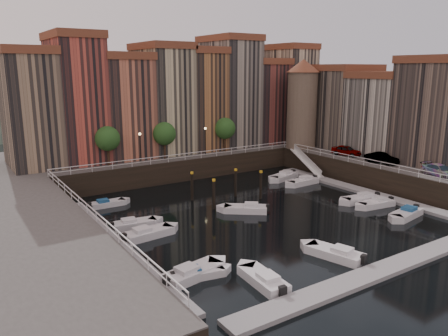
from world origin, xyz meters
TOP-DOWN VIEW (x-y plane):
  - ground at (0.00, 0.00)m, footprint 200.00×200.00m
  - quay_far at (0.00, 26.00)m, footprint 80.00×20.00m
  - quay_right at (28.00, -2.00)m, footprint 20.00×36.00m
  - dock_left at (-16.20, -1.00)m, footprint 2.00×28.00m
  - dock_right at (16.20, -1.00)m, footprint 2.00×28.00m
  - dock_near at (0.00, -17.00)m, footprint 30.00×2.00m
  - mountains at (1.72, 110.00)m, footprint 145.00×100.00m
  - far_terrace at (3.31, 23.50)m, footprint 48.70×10.30m
  - right_terrace at (26.50, 3.80)m, footprint 9.30×24.30m
  - corner_tower at (20.00, 14.50)m, footprint 5.20×5.20m
  - promenade_trees at (-1.33, 18.20)m, footprint 21.20×3.20m
  - street_lamps at (-1.00, 17.20)m, footprint 10.36×0.36m
  - railings at (0.00, 4.88)m, footprint 36.08×34.04m
  - gangway at (17.10, 10.00)m, footprint 2.78×8.32m
  - mooring_pilings at (-0.37, 5.18)m, footprint 7.54×4.68m
  - boat_left_0 at (-12.94, -9.96)m, footprint 4.23×2.19m
  - boat_left_1 at (-13.27, -9.80)m, footprint 5.24×2.73m
  - boat_left_2 at (-12.85, -0.44)m, footprint 5.08×2.24m
  - boat_left_3 at (-12.91, 2.78)m, footprint 4.60×2.16m
  - boat_left_4 at (-12.92, 10.88)m, footprint 4.11×1.55m
  - boat_right_0 at (12.44, -10.14)m, footprint 4.94×2.49m
  - boat_right_1 at (12.78, -6.04)m, footprint 4.79×2.27m
  - boat_right_2 at (12.77, -3.97)m, footprint 5.05×2.56m
  - boat_right_3 at (12.65, 5.86)m, footprint 5.03×2.04m
  - boat_right_4 at (12.34, 9.47)m, footprint 5.25×3.05m
  - boat_near_0 at (-9.44, -13.58)m, footprint 2.11×4.92m
  - boat_near_1 at (-1.59, -13.23)m, footprint 3.07×5.21m
  - car_a at (20.89, 5.88)m, footprint 2.69×4.58m
  - car_b at (20.49, -0.49)m, footprint 2.33×4.58m
  - car_c at (20.38, -8.71)m, footprint 2.84×4.98m
  - boat_extra_129 at (-0.78, 0.46)m, footprint 4.76×4.26m

SIDE VIEW (x-z plane):
  - ground at x=0.00m, z-range 0.00..0.00m
  - dock_left at x=-16.20m, z-range 0.00..0.35m
  - dock_right at x=16.20m, z-range 0.00..0.35m
  - dock_near at x=0.00m, z-range 0.00..0.35m
  - boat_left_4 at x=-12.92m, z-range -0.15..0.79m
  - boat_left_0 at x=-12.94m, z-range -0.15..0.79m
  - boat_left_3 at x=-12.91m, z-range -0.17..0.87m
  - boat_right_1 at x=12.78m, z-range -0.18..0.90m
  - boat_right_0 at x=12.44m, z-range -0.18..0.93m
  - boat_near_0 at x=-9.44m, z-range -0.18..0.93m
  - boat_right_2 at x=12.77m, z-range -0.18..0.95m
  - boat_extra_129 at x=-0.78m, z-range -0.18..0.95m
  - boat_right_3 at x=12.65m, z-range -0.19..0.96m
  - boat_left_2 at x=-12.85m, z-range -0.19..0.96m
  - boat_near_1 at x=-1.59m, z-range -0.19..0.98m
  - boat_left_1 at x=-13.27m, z-range -0.19..0.98m
  - boat_right_4 at x=12.34m, z-range -0.19..0.98m
  - quay_far at x=0.00m, z-range 0.00..3.00m
  - quay_right at x=28.00m, z-range 0.00..3.00m
  - mooring_pilings at x=-0.37m, z-range -0.24..3.54m
  - gangway at x=17.10m, z-range 0.05..3.78m
  - car_c at x=20.38m, z-range 3.00..4.36m
  - car_b at x=20.49m, z-range 3.00..4.44m
  - car_a at x=20.89m, z-range 3.00..4.46m
  - railings at x=0.00m, z-range 3.53..4.05m
  - street_lamps at x=-1.00m, z-range 3.81..7.99m
  - promenade_trees at x=-1.33m, z-range 3.98..9.18m
  - mountains at x=1.72m, z-range -1.08..16.92m
  - right_terrace at x=26.50m, z-range 2.56..16.56m
  - corner_tower at x=20.00m, z-range 3.29..17.09m
  - far_terrace at x=3.31m, z-range 2.20..19.70m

